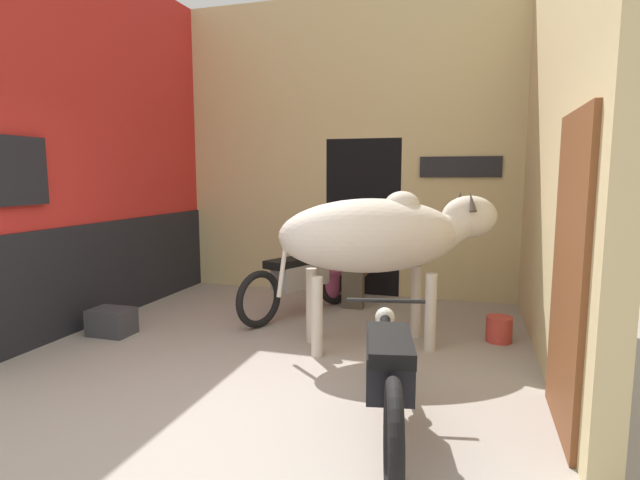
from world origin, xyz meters
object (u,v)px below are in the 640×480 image
(crate, at_px, (112,322))
(bucket, at_px, (499,329))
(motorcycle_near, at_px, (388,370))
(cow, at_px, (381,235))
(motorcycle_far, at_px, (301,280))
(shopkeeper_seated, at_px, (355,257))
(plastic_stool, at_px, (332,284))

(crate, bearing_deg, bucket, 13.56)
(motorcycle_near, relative_size, crate, 4.63)
(cow, height_order, motorcycle_far, cow)
(motorcycle_far, relative_size, crate, 4.22)
(cow, height_order, motorcycle_near, cow)
(cow, xyz_separation_m, motorcycle_near, (0.35, -1.71, -0.66))
(bucket, bearing_deg, shopkeeper_seated, 150.99)
(cow, relative_size, crate, 5.04)
(bucket, bearing_deg, crate, -166.44)
(crate, bearing_deg, cow, 9.90)
(motorcycle_near, bearing_deg, bucket, 69.85)
(plastic_stool, bearing_deg, shopkeeper_seated, -28.26)
(plastic_stool, height_order, crate, plastic_stool)
(crate, bearing_deg, motorcycle_far, 37.77)
(motorcycle_far, height_order, bucket, motorcycle_far)
(shopkeeper_seated, distance_m, plastic_stool, 0.60)
(motorcycle_far, bearing_deg, motorcycle_near, -59.90)
(motorcycle_far, xyz_separation_m, shopkeeper_seated, (0.54, 0.60, 0.20))
(motorcycle_far, xyz_separation_m, crate, (-1.68, -1.30, -0.29))
(shopkeeper_seated, bearing_deg, motorcycle_near, -73.56)
(crate, xyz_separation_m, bucket, (3.95, 0.95, -0.01))
(plastic_stool, xyz_separation_m, bucket, (2.10, -1.16, -0.08))
(bucket, bearing_deg, motorcycle_far, 171.17)
(motorcycle_far, xyz_separation_m, bucket, (2.27, -0.35, -0.30))
(crate, bearing_deg, plastic_stool, 48.69)
(plastic_stool, bearing_deg, bucket, -28.88)
(motorcycle_far, bearing_deg, bucket, -8.83)
(motorcycle_far, distance_m, shopkeeper_seated, 0.84)
(motorcycle_near, xyz_separation_m, motorcycle_far, (-1.47, 2.53, -0.01))
(crate, relative_size, bucket, 1.69)
(motorcycle_near, bearing_deg, shopkeeper_seated, 106.44)
(motorcycle_near, height_order, shopkeeper_seated, shopkeeper_seated)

